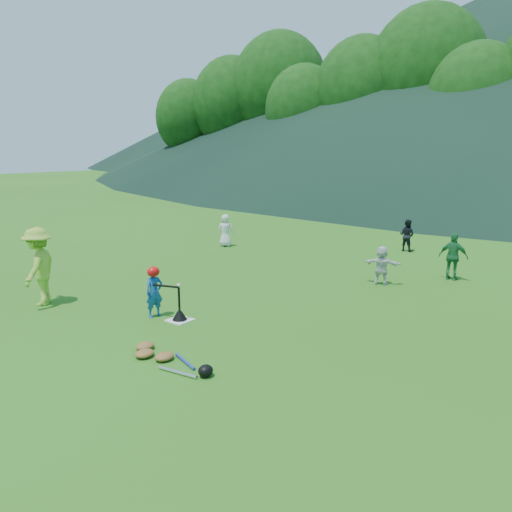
{
  "coord_description": "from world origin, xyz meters",
  "views": [
    {
      "loc": [
        7.06,
        -6.57,
        3.41
      ],
      "look_at": [
        0.0,
        2.5,
        0.9
      ],
      "focal_mm": 35.0,
      "sensor_mm": 36.0,
      "label": 1
    }
  ],
  "objects": [
    {
      "name": "ground",
      "position": [
        0.0,
        0.0,
        0.0
      ],
      "size": [
        120.0,
        120.0,
        0.0
      ],
      "primitive_type": "plane",
      "color": "#2C6216",
      "rests_on": "ground"
    },
    {
      "name": "batter_child",
      "position": [
        -0.58,
        -0.14,
        0.52
      ],
      "size": [
        0.33,
        0.42,
        1.03
      ],
      "primitive_type": "imported",
      "rotation": [
        0.0,
        0.0,
        1.34
      ],
      "color": "#165099",
      "rests_on": "ground"
    },
    {
      "name": "equipment_pile",
      "position": [
        1.2,
        -1.5,
        0.07
      ],
      "size": [
        1.8,
        0.57,
        0.19
      ],
      "color": "olive",
      "rests_on": "ground"
    },
    {
      "name": "batter_gear",
      "position": [
        -0.55,
        -0.14,
        0.93
      ],
      "size": [
        0.73,
        0.26,
        0.39
      ],
      "color": "red",
      "rests_on": "ground"
    },
    {
      "name": "fielder_b",
      "position": [
        0.96,
        9.49,
        0.54
      ],
      "size": [
        0.55,
        0.44,
        1.07
      ],
      "primitive_type": "imported",
      "rotation": [
        0.0,
        0.0,
        3.06
      ],
      "color": "black",
      "rests_on": "ground"
    },
    {
      "name": "fielder_a",
      "position": [
        -4.36,
        6.36,
        0.57
      ],
      "size": [
        0.66,
        0.6,
        1.13
      ],
      "primitive_type": "imported",
      "rotation": [
        0.0,
        0.0,
        3.71
      ],
      "color": "silver",
      "rests_on": "ground"
    },
    {
      "name": "batting_tee",
      "position": [
        0.0,
        0.0,
        0.13
      ],
      "size": [
        0.3,
        0.3,
        0.68
      ],
      "color": "black",
      "rests_on": "home_plate"
    },
    {
      "name": "home_plate",
      "position": [
        0.0,
        0.0,
        0.01
      ],
      "size": [
        0.45,
        0.45,
        0.02
      ],
      "primitive_type": "cube",
      "color": "silver",
      "rests_on": "ground"
    },
    {
      "name": "fielder_d",
      "position": [
        2.05,
        5.04,
        0.5
      ],
      "size": [
        0.97,
        0.51,
        1.0
      ],
      "primitive_type": "imported",
      "rotation": [
        0.0,
        0.0,
        3.39
      ],
      "color": "silver",
      "rests_on": "ground"
    },
    {
      "name": "outfield_fence",
      "position": [
        0.0,
        28.0,
        0.7
      ],
      "size": [
        70.07,
        0.08,
        1.33
      ],
      "color": "gray",
      "rests_on": "ground"
    },
    {
      "name": "adult_coach",
      "position": [
        -3.19,
        -1.13,
        0.86
      ],
      "size": [
        1.19,
        1.27,
        1.73
      ],
      "primitive_type": "imported",
      "rotation": [
        0.0,
        0.0,
        -0.92
      ],
      "color": "#97C339",
      "rests_on": "ground"
    },
    {
      "name": "baseball",
      "position": [
        0.0,
        0.0,
        0.74
      ],
      "size": [
        0.08,
        0.08,
        0.08
      ],
      "primitive_type": "sphere",
      "color": "white",
      "rests_on": "batting_tee"
    },
    {
      "name": "fielder_c",
      "position": [
        3.33,
        6.6,
        0.62
      ],
      "size": [
        0.75,
        0.35,
        1.25
      ],
      "primitive_type": "imported",
      "rotation": [
        0.0,
        0.0,
        3.21
      ],
      "color": "#22713A",
      "rests_on": "ground"
    }
  ]
}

